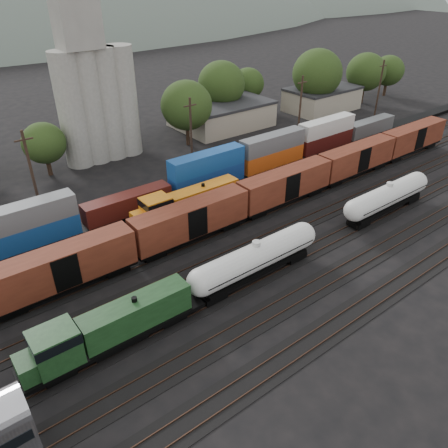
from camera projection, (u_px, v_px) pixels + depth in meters
ground at (214, 262)px, 49.25m from camera, size 600.00×600.00×0.00m
tracks at (214, 262)px, 49.22m from camera, size 180.00×33.20×0.20m
green_locomotive at (105, 330)px, 36.69m from camera, size 16.69×2.94×4.42m
tank_car_a at (256, 258)px, 45.43m from camera, size 16.76×3.00×4.39m
tank_car_b at (387, 197)px, 57.54m from camera, size 16.35×2.93×4.29m
orange_locomotive at (185, 203)px, 56.27m from camera, size 16.96×2.83×4.24m
boxcar_string at (62, 268)px, 43.19m from camera, size 138.20×2.90×4.20m
container_wall at (79, 214)px, 53.16m from camera, size 160.00×2.60×5.80m
grain_silo at (96, 93)px, 69.65m from camera, size 13.40×5.00×29.00m
industrial_sheds at (123, 141)px, 75.36m from camera, size 119.38×17.26×5.10m
tree_band at (96, 118)px, 70.87m from camera, size 164.72×20.81×14.17m
utility_poles at (120, 153)px, 61.01m from camera, size 122.20×0.36×12.00m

